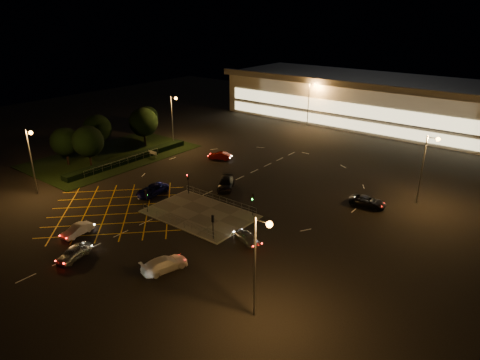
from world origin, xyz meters
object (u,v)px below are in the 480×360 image
Objects in this scene: car_near_silver at (74,253)px; car_far_dkgrey at (226,184)px; car_left_blue at (152,190)px; car_circ_red at (220,156)px; signal_se at (213,222)px; car_east_grey at (368,201)px; car_queue_white at (77,230)px; signal_ne at (253,200)px; car_right_silver at (247,238)px; car_approach_white at (165,264)px; signal_sw at (146,197)px; signal_nw at (188,179)px.

car_far_dkgrey reaches higher than car_near_silver.
car_circ_red is (-2.56, 18.53, -0.05)m from car_left_blue.
signal_se reaches higher than car_left_blue.
car_near_silver reaches higher than car_east_grey.
car_near_silver is 0.85× the size of car_east_grey.
car_circ_red is at bearing 91.97° from car_queue_white.
car_queue_white is 0.75× the size of car_left_blue.
car_far_dkgrey is (0.52, 25.79, 0.04)m from car_near_silver.
signal_ne is 0.83× the size of car_right_silver.
car_right_silver is at bearing -72.74° from car_far_dkgrey.
car_near_silver is 36.94m from car_circ_red.
car_east_grey is (7.23, 18.52, 0.06)m from car_right_silver.
car_approach_white is at bearing -0.72° from car_queue_white.
signal_sw is at bearing -146.35° from signal_ne.
car_circ_red is at bearing 65.68° from car_right_silver.
car_left_blue is at bearing -21.88° from car_approach_white.
signal_sw is at bearing 116.26° from car_right_silver.
signal_ne is at bearing 7.66° from car_left_blue.
car_near_silver is 0.81× the size of car_left_blue.
car_far_dkgrey is at bearing 71.04° from car_queue_white.
car_approach_white is (9.63, 4.68, 0.00)m from car_near_silver.
signal_ne is at bearing 0.00° from signal_nw.
signal_sw is 30.78m from car_east_grey.
car_queue_white is (-4.49, 3.27, -0.08)m from car_near_silver.
car_far_dkgrey is at bearing -51.04° from car_approach_white.
signal_sw is 13.54m from car_far_dkgrey.
signal_ne is 0.79× the size of car_queue_white.
car_near_silver is at bearing 41.52° from car_approach_white.
car_left_blue is at bearing -15.63° from signal_se.
car_right_silver is at bearing -93.41° from car_approach_white.
signal_nw is 0.76× the size of car_circ_red.
car_far_dkgrey is at bearing 58.95° from signal_nw.
car_left_blue is (-2.24, 13.95, 0.08)m from car_queue_white.
car_east_grey reaches higher than car_right_silver.
car_approach_white is (14.12, 1.41, 0.08)m from car_queue_white.
car_approach_white reaches higher than car_left_blue.
car_circ_red is (-18.73, 15.06, -1.68)m from signal_ne.
car_east_grey is at bearing 44.98° from car_near_silver.
car_queue_white is 23.06m from car_far_dkgrey.
signal_se is at bearing -87.05° from car_far_dkgrey.
signal_se is 15.92m from car_far_dkgrey.
signal_nw is at bearing 35.25° from car_left_blue.
car_approach_white is at bearing 146.65° from signal_sw.
car_east_grey reaches higher than car_queue_white.
car_approach_white is (0.18, -16.01, -1.63)m from signal_ne.
car_left_blue reaches higher than car_circ_red.
car_left_blue is at bearing 97.75° from car_near_silver.
car_near_silver is at bearing -114.55° from signal_ne.
signal_nw is (-12.00, 7.99, 0.00)m from signal_se.
signal_se is 16.91m from car_queue_white.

